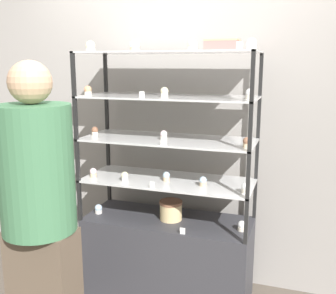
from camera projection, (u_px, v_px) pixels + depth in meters
ground_plane at (168, 294)px, 3.01m from camera, size 20.00×20.00×0.00m
back_wall at (184, 119)px, 3.10m from camera, size 8.00×0.05×2.60m
display_base at (168, 257)px, 2.94m from camera, size 1.21×0.49×0.61m
display_riser_lower at (168, 182)px, 2.82m from camera, size 1.21×0.49×0.30m
display_riser_middle at (168, 141)px, 2.76m from camera, size 1.21×0.49×0.30m
display_riser_upper at (168, 99)px, 2.70m from camera, size 1.21×0.49×0.30m
display_riser_top at (168, 54)px, 2.64m from camera, size 1.21×0.49×0.30m
layer_cake_centerpiece at (171, 210)px, 2.85m from camera, size 0.17×0.17×0.14m
sheet_cake_frosted at (222, 45)px, 2.57m from camera, size 0.22×0.14×0.07m
cupcake_0 at (98, 209)px, 2.98m from camera, size 0.06×0.06×0.07m
cupcake_1 at (242, 226)px, 2.67m from camera, size 0.06×0.06×0.07m
price_tag_0 at (183, 231)px, 2.61m from camera, size 0.04×0.00×0.04m
cupcake_2 at (93, 173)px, 2.88m from camera, size 0.05×0.05×0.07m
cupcake_3 at (125, 176)px, 2.78m from camera, size 0.05×0.05×0.07m
cupcake_4 at (167, 177)px, 2.78m from camera, size 0.05×0.05×0.07m
cupcake_5 at (203, 181)px, 2.66m from camera, size 0.05×0.05×0.07m
cupcake_6 at (245, 188)px, 2.51m from camera, size 0.05×0.05×0.07m
price_tag_1 at (152, 185)px, 2.62m from camera, size 0.04×0.00×0.04m
cupcake_7 at (95, 131)px, 2.87m from camera, size 0.05×0.05×0.07m
cupcake_8 at (164, 135)px, 2.71m from camera, size 0.05×0.05×0.07m
cupcake_9 at (247, 143)px, 2.45m from camera, size 0.05×0.05×0.07m
price_tag_2 at (163, 142)px, 2.53m from camera, size 0.04×0.00×0.04m
cupcake_10 at (88, 91)px, 2.77m from camera, size 0.05×0.05×0.07m
cupcake_11 at (164, 92)px, 2.59m from camera, size 0.05×0.05×0.07m
cupcake_12 at (250, 94)px, 2.44m from camera, size 0.05×0.05×0.07m
price_tag_3 at (142, 95)px, 2.52m from camera, size 0.04×0.00×0.04m
cupcake_13 at (90, 47)px, 2.71m from camera, size 0.06×0.06×0.07m
cupcake_14 at (135, 46)px, 2.58m from camera, size 0.06×0.06×0.07m
cupcake_15 at (192, 45)px, 2.49m from camera, size 0.06×0.06×0.07m
cupcake_16 at (252, 44)px, 2.41m from camera, size 0.06×0.06×0.07m
price_tag_4 at (240, 45)px, 2.26m from camera, size 0.04×0.00×0.04m
customer_figure at (39, 209)px, 2.18m from camera, size 0.41×0.41×1.75m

